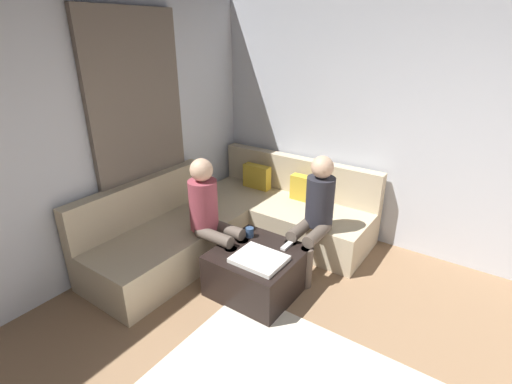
{
  "coord_description": "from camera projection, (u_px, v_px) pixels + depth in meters",
  "views": [
    {
      "loc": [
        0.28,
        -1.1,
        2.29
      ],
      "look_at": [
        -1.63,
        1.63,
        0.85
      ],
      "focal_mm": 26.33,
      "sensor_mm": 36.0,
      "label": 1
    }
  ],
  "objects": [
    {
      "name": "wall_back",
      "position": [
        475.0,
        138.0,
        3.56
      ],
      "size": [
        6.0,
        0.12,
        2.7
      ],
      "primitive_type": "cube",
      "color": "silver",
      "rests_on": "ground_plane"
    },
    {
      "name": "curtain_panel",
      "position": [
        141.0,
        140.0,
        3.86
      ],
      "size": [
        0.06,
        1.1,
        2.5
      ],
      "primitive_type": "cube",
      "color": "#726659",
      "rests_on": "ground_plane"
    },
    {
      "name": "sectional_couch",
      "position": [
        236.0,
        222.0,
        4.28
      ],
      "size": [
        2.1,
        2.55,
        0.87
      ],
      "color": "#C6B593",
      "rests_on": "ground_plane"
    },
    {
      "name": "ottoman",
      "position": [
        258.0,
        271.0,
        3.53
      ],
      "size": [
        0.76,
        0.76,
        0.42
      ],
      "primitive_type": "cube",
      "color": "black",
      "rests_on": "ground_plane"
    },
    {
      "name": "folded_blanket",
      "position": [
        259.0,
        259.0,
        3.3
      ],
      "size": [
        0.44,
        0.36,
        0.04
      ],
      "primitive_type": "cube",
      "color": "white",
      "rests_on": "ottoman"
    },
    {
      "name": "coffee_mug",
      "position": [
        250.0,
        232.0,
        3.68
      ],
      "size": [
        0.08,
        0.08,
        0.1
      ],
      "primitive_type": "cylinder",
      "color": "#334C72",
      "rests_on": "ottoman"
    },
    {
      "name": "game_remote",
      "position": [
        287.0,
        246.0,
        3.51
      ],
      "size": [
        0.05,
        0.15,
        0.02
      ],
      "primitive_type": "cube",
      "color": "white",
      "rests_on": "ottoman"
    },
    {
      "name": "person_on_couch_back",
      "position": [
        315.0,
        211.0,
        3.68
      ],
      "size": [
        0.3,
        0.6,
        1.2
      ],
      "rotation": [
        0.0,
        0.0,
        3.14
      ],
      "color": "brown",
      "rests_on": "ground_plane"
    },
    {
      "name": "person_on_couch_side",
      "position": [
        211.0,
        214.0,
        3.62
      ],
      "size": [
        0.6,
        0.3,
        1.2
      ],
      "rotation": [
        0.0,
        0.0,
        -1.57
      ],
      "color": "brown",
      "rests_on": "ground_plane"
    }
  ]
}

